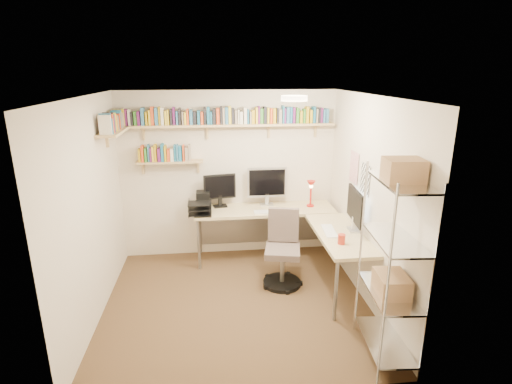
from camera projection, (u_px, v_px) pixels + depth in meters
ground at (237, 303)px, 4.95m from camera, size 3.20×3.20×0.00m
room_shell at (235, 183)px, 4.50m from camera, size 3.24×3.04×2.52m
wall_shelves at (198, 126)px, 5.55m from camera, size 3.12×1.09×0.80m
corner_desk at (274, 215)px, 5.69m from camera, size 2.29×2.08×1.39m
office_chair at (283, 254)px, 5.31m from camera, size 0.54×0.55×1.01m
wire_rack at (395, 247)px, 3.71m from camera, size 0.48×0.86×2.03m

